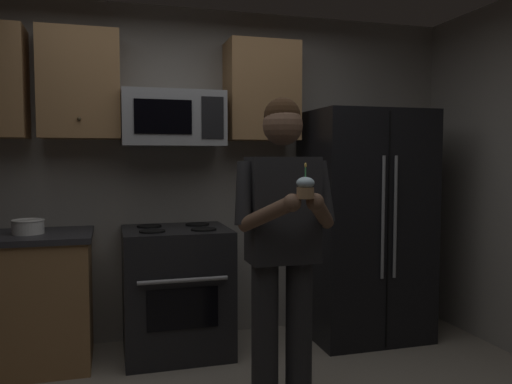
# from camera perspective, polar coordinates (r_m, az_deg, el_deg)

# --- Properties ---
(wall_back) EXTENTS (4.40, 0.10, 2.60)m
(wall_back) POSITION_cam_1_polar(r_m,az_deg,el_deg) (4.16, -7.56, 1.96)
(wall_back) COLOR gray
(wall_back) RESTS_ON ground
(oven_range) EXTENTS (0.76, 0.70, 0.93)m
(oven_range) POSITION_cam_1_polar(r_m,az_deg,el_deg) (3.87, -8.82, -10.76)
(oven_range) COLOR black
(oven_range) RESTS_ON ground
(microwave) EXTENTS (0.74, 0.41, 0.40)m
(microwave) POSITION_cam_1_polar(r_m,az_deg,el_deg) (3.87, -9.24, 8.02)
(microwave) COLOR #9EA0A5
(refrigerator) EXTENTS (0.90, 0.75, 1.80)m
(refrigerator) POSITION_cam_1_polar(r_m,az_deg,el_deg) (4.20, 11.97, -3.55)
(refrigerator) COLOR black
(refrigerator) RESTS_ON ground
(cabinet_row_upper) EXTENTS (2.78, 0.36, 0.76)m
(cabinet_row_upper) POSITION_cam_1_polar(r_m,az_deg,el_deg) (3.92, -17.90, 11.21)
(cabinet_row_upper) COLOR #9E7247
(bowl_large_white) EXTENTS (0.21, 0.21, 0.10)m
(bowl_large_white) POSITION_cam_1_polar(r_m,az_deg,el_deg) (3.79, -24.01, -3.50)
(bowl_large_white) COLOR white
(bowl_large_white) RESTS_ON counter_left
(person) EXTENTS (0.60, 0.48, 1.76)m
(person) POSITION_cam_1_polar(r_m,az_deg,el_deg) (2.83, 3.02, -5.12)
(person) COLOR #262628
(person) RESTS_ON ground
(cupcake) EXTENTS (0.09, 0.09, 0.17)m
(cupcake) POSITION_cam_1_polar(r_m,az_deg,el_deg) (2.49, 5.51, 0.51)
(cupcake) COLOR #A87F56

